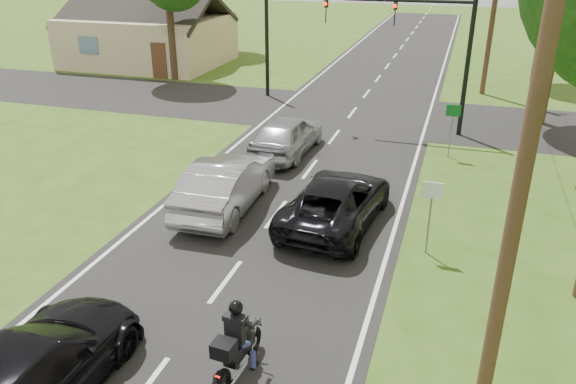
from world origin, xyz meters
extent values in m
plane|color=#344E16|center=(0.00, 0.00, 0.00)|extent=(140.00, 140.00, 0.00)
cube|color=black|center=(0.00, 10.00, 0.01)|extent=(8.00, 100.00, 0.01)
cube|color=black|center=(0.00, 16.00, 0.01)|extent=(60.00, 7.00, 0.01)
torus|color=black|center=(1.62, -2.30, 0.31)|extent=(0.18, 0.62, 0.62)
cube|color=black|center=(1.57, -2.90, 0.59)|extent=(0.33, 0.90, 0.28)
sphere|color=black|center=(1.59, -2.67, 0.76)|extent=(0.32, 0.32, 0.32)
cube|color=black|center=(1.55, -3.23, 0.76)|extent=(0.36, 0.54, 0.09)
cube|color=#FF0C07|center=(1.50, -3.80, 0.61)|extent=(0.10, 0.04, 0.05)
cylinder|color=silver|center=(1.68, -3.43, 0.29)|extent=(0.14, 0.75, 0.08)
cylinder|color=black|center=(1.61, -2.49, 0.93)|extent=(0.58, 0.08, 0.03)
cube|color=black|center=(1.52, -3.51, 1.04)|extent=(0.44, 0.40, 0.30)
cube|color=black|center=(1.56, -3.04, 1.16)|extent=(0.39, 0.23, 0.56)
sphere|color=black|center=(1.57, -2.98, 1.60)|extent=(0.28, 0.28, 0.28)
cylinder|color=navy|center=(1.38, -2.72, 0.22)|extent=(0.12, 0.12, 0.42)
cylinder|color=navy|center=(1.79, -2.75, 0.22)|extent=(0.12, 0.12, 0.42)
imported|color=black|center=(1.92, 4.00, 0.74)|extent=(2.87, 5.41, 1.45)
imported|color=#B8B7BC|center=(-1.67, 3.99, 0.84)|extent=(1.94, 5.11, 1.66)
imported|color=#9FA3A7|center=(-1.34, 9.37, 0.81)|extent=(2.09, 4.78, 1.60)
imported|color=black|center=(-1.68, -4.90, 0.77)|extent=(2.27, 5.30, 1.52)
cylinder|color=black|center=(5.20, 14.00, 3.00)|extent=(0.20, 0.20, 6.00)
cylinder|color=black|center=(2.50, 14.00, 5.60)|extent=(5.40, 0.14, 0.14)
imported|color=black|center=(2.00, 14.00, 5.05)|extent=(0.16, 0.36, 1.00)
imported|color=black|center=(-1.00, 14.00, 5.05)|extent=(0.16, 0.36, 1.00)
sphere|color=#FF0C07|center=(2.00, 13.82, 5.38)|extent=(0.16, 0.16, 0.16)
sphere|color=#FF0C07|center=(-1.00, 13.82, 5.38)|extent=(0.16, 0.16, 0.16)
cylinder|color=black|center=(-5.20, 18.00, 3.00)|extent=(0.20, 0.20, 6.00)
cylinder|color=brown|center=(6.20, -2.00, 5.00)|extent=(0.28, 0.28, 10.00)
cylinder|color=brown|center=(6.20, 22.00, 5.00)|extent=(0.28, 0.28, 10.00)
cylinder|color=slate|center=(4.70, 3.00, 1.00)|extent=(0.05, 0.05, 2.00)
cube|color=silver|center=(4.70, 2.97, 1.90)|extent=(0.55, 0.04, 0.45)
cylinder|color=slate|center=(4.90, 11.00, 1.00)|extent=(0.05, 0.05, 2.00)
cube|color=#0C591E|center=(4.90, 10.97, 1.90)|extent=(0.55, 0.04, 0.45)
cylinder|color=#332316|center=(8.80, 17.00, 3.50)|extent=(0.44, 0.44, 7.00)
cylinder|color=#332316|center=(9.20, 26.00, 3.22)|extent=(0.44, 0.44, 6.44)
cylinder|color=#332316|center=(-12.00, 20.00, 3.08)|extent=(0.44, 0.44, 6.16)
cylinder|color=#332316|center=(-14.00, 30.00, 3.36)|extent=(0.44, 0.44, 6.72)
cube|color=tan|center=(-16.00, 24.00, 1.60)|extent=(10.00, 8.00, 3.20)
cube|color=black|center=(-16.00, 22.00, 3.70)|extent=(10.20, 4.00, 2.29)
cube|color=black|center=(-16.00, 26.00, 3.70)|extent=(10.20, 4.00, 2.29)
camera|label=1|loc=(5.11, -10.98, 7.87)|focal=35.00mm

